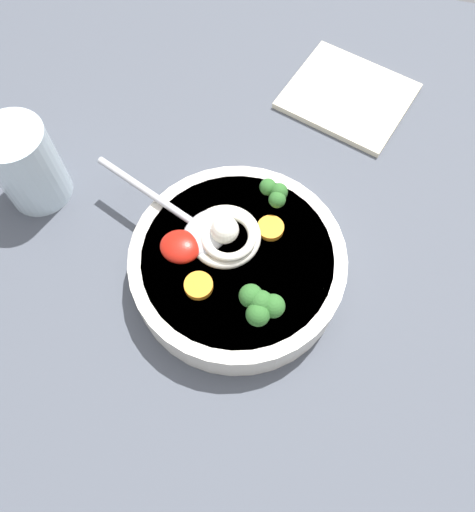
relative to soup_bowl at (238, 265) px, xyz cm
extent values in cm
cube|color=#474C56|center=(2.53, -3.39, -4.54)|extent=(109.03, 109.03, 4.43)
cylinder|color=silver|center=(0.00, 0.00, -0.07)|extent=(22.38, 22.38, 4.50)
cylinder|color=#B27A33|center=(0.00, 0.00, 0.11)|extent=(19.70, 19.70, 4.14)
torus|color=silver|center=(-1.74, 1.62, 2.69)|extent=(7.40, 7.40, 1.02)
torus|color=silver|center=(-1.26, 1.30, 3.50)|extent=(7.93, 7.93, 0.92)
sphere|color=silver|center=(-1.74, 1.62, 4.01)|extent=(2.87, 2.87, 2.87)
ellipsoid|color=#B7B7BC|center=(-3.62, 1.49, 2.98)|extent=(6.35, 7.22, 1.60)
cylinder|color=#B7B7BC|center=(-10.56, 4.33, 2.98)|extent=(14.18, 6.43, 0.80)
ellipsoid|color=#B2190F|center=(-5.70, -0.89, 3.11)|extent=(4.17, 3.75, 1.88)
cylinder|color=#7A9E60|center=(3.60, -5.19, 2.80)|extent=(1.17, 1.17, 1.25)
sphere|color=#2D6628|center=(3.60, -5.19, 4.58)|extent=(2.30, 2.30, 2.30)
sphere|color=#2D6628|center=(4.75, -5.19, 4.37)|extent=(2.30, 2.30, 2.30)
sphere|color=#2D6628|center=(2.56, -4.77, 4.47)|extent=(2.30, 2.30, 2.30)
sphere|color=#2D6628|center=(3.60, -6.33, 4.41)|extent=(2.30, 2.30, 2.30)
cylinder|color=#7A9E60|center=(2.08, 7.42, 2.67)|extent=(0.92, 0.92, 0.98)
sphere|color=#2D6628|center=(2.08, 7.42, 4.06)|extent=(1.80, 1.80, 1.80)
sphere|color=#2D6628|center=(2.98, 7.42, 3.90)|extent=(1.80, 1.80, 1.80)
sphere|color=#2D6628|center=(1.26, 7.74, 3.98)|extent=(1.80, 1.80, 1.80)
sphere|color=#2D6628|center=(2.08, 6.51, 3.93)|extent=(1.80, 1.80, 1.80)
cylinder|color=orange|center=(2.93, 3.83, 2.51)|extent=(2.77, 2.77, 0.67)
cylinder|color=orange|center=(-2.82, -4.27, 2.56)|extent=(2.85, 2.85, 0.76)
cylinder|color=silver|center=(-25.20, 4.61, 2.78)|extent=(7.27, 7.27, 10.21)
cube|color=beige|center=(7.54, 28.17, -1.93)|extent=(18.45, 17.38, 0.80)
camera|label=1|loc=(5.78, -22.02, 48.61)|focal=35.77mm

